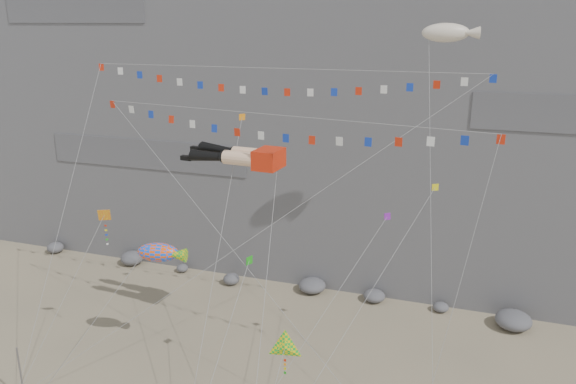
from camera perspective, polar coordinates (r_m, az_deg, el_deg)
name	(u,v)px	position (r m, az deg, el deg)	size (l,w,h in m)	color
cliff	(354,20)	(63.41, 6.71, 16.93)	(80.00, 28.00, 50.00)	slate
talus_boulders	(312,286)	(54.57, 2.46, -9.52)	(60.00, 3.00, 1.20)	slate
anchor_pole_left	(21,376)	(43.49, -25.50, -16.49)	(0.12, 0.12, 4.27)	slate
legs_kite	(242,156)	(40.16, -4.70, 3.64)	(10.40, 15.13, 20.96)	red
flag_banner_upper	(275,69)	(41.12, -1.30, 12.41)	(29.49, 13.65, 29.24)	red
flag_banner_lower	(273,115)	(36.90, -1.51, 7.82)	(27.92, 9.33, 22.94)	red
harlequin_kite	(104,216)	(42.61, -18.19, -2.30)	(4.63, 7.54, 13.72)	red
fish_windsock	(158,252)	(41.77, -13.07, -6.00)	(8.38, 7.22, 12.45)	#FF520D
delta_kite	(285,348)	(34.51, -0.34, -15.58)	(2.35, 5.71, 8.43)	yellow
blimp_windsock	(446,33)	(42.02, 15.73, 15.24)	(4.35, 14.23, 27.53)	beige
small_kite_a	(241,124)	(41.75, -4.82, 6.86)	(2.50, 15.34, 23.38)	orange
small_kite_b	(384,222)	(37.36, 9.70, -3.02)	(7.74, 10.92, 17.77)	purple
small_kite_c	(249,263)	(37.11, -4.02, -7.18)	(1.31, 10.06, 13.62)	#1B9E18
small_kite_d	(431,194)	(38.86, 14.30, -0.24)	(8.49, 15.51, 22.02)	yellow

